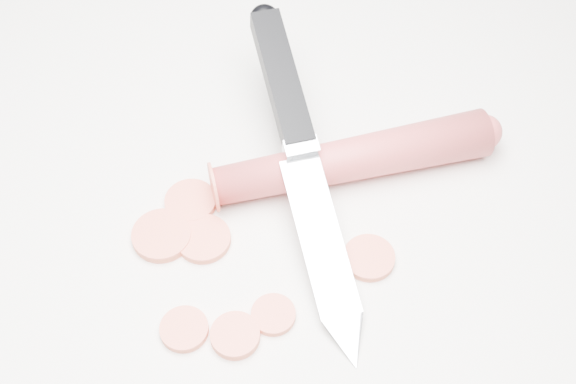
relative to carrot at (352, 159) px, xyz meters
The scene contains 10 objects.
ground 0.06m from the carrot, 87.16° to the right, with size 2.40×2.40×0.00m, color white.
carrot is the anchor object (origin of this frame).
carrot_slice_0 0.14m from the carrot, 121.63° to the right, with size 0.04×0.04×0.01m, color #E15842.
carrot_slice_1 0.12m from the carrot, 115.23° to the right, with size 0.04×0.04×0.01m, color #E15842.
carrot_slice_2 0.07m from the carrot, 47.35° to the right, with size 0.03×0.03×0.01m, color #E15842.
carrot_slice_3 0.17m from the carrot, 96.05° to the right, with size 0.03×0.03×0.01m, color #E15842.
carrot_slice_4 0.15m from the carrot, 85.66° to the right, with size 0.03×0.03×0.01m, color #E15842.
carrot_slice_5 0.12m from the carrot, 131.13° to the right, with size 0.04×0.04×0.01m, color #E15842.
carrot_slice_6 0.13m from the carrot, 79.95° to the right, with size 0.03×0.03×0.01m, color #E15842.
kitchen_knife 0.04m from the carrot, 111.85° to the right, with size 0.22×0.19×0.07m, color #BBBDC2, non-canonical shape.
Camera 1 is at (0.16, -0.25, 0.47)m, focal length 50.00 mm.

